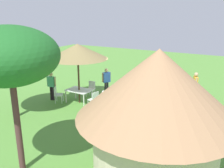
# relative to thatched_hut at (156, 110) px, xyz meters

# --- Properties ---
(ground_plane) EXTENTS (36.00, 36.00, 0.00)m
(ground_plane) POSITION_rel_thatched_hut_xyz_m (3.52, -5.71, -2.20)
(ground_plane) COLOR #548D38
(thatched_hut) EXTENTS (4.59, 4.59, 3.94)m
(thatched_hut) POSITION_rel_thatched_hut_xyz_m (0.00, 0.00, 0.00)
(thatched_hut) COLOR beige
(thatched_hut) RESTS_ON ground_plane
(shade_umbrella) EXTENTS (3.21, 3.21, 3.26)m
(shade_umbrella) POSITION_rel_thatched_hut_xyz_m (5.77, -4.04, 0.66)
(shade_umbrella) COLOR #513224
(shade_umbrella) RESTS_ON ground_plane
(patio_dining_table) EXTENTS (1.39, 0.99, 0.74)m
(patio_dining_table) POSITION_rel_thatched_hut_xyz_m (5.77, -4.04, -1.54)
(patio_dining_table) COLOR silver
(patio_dining_table) RESTS_ON ground_plane
(patio_chair_near_lawn) EXTENTS (0.45, 0.43, 0.90)m
(patio_chair_near_lawn) POSITION_rel_thatched_hut_xyz_m (5.80, -5.26, -1.68)
(patio_chair_near_lawn) COLOR white
(patio_chair_near_lawn) RESTS_ON ground_plane
(patio_chair_east_end) EXTENTS (0.58, 0.59, 0.90)m
(patio_chair_east_end) POSITION_rel_thatched_hut_xyz_m (6.83, -3.45, -1.68)
(patio_chair_east_end) COLOR silver
(patio_chair_east_end) RESTS_ON ground_plane
(patio_chair_near_hut) EXTENTS (0.52, 0.53, 0.90)m
(patio_chair_near_hut) POSITION_rel_thatched_hut_xyz_m (4.59, -3.73, -1.68)
(patio_chair_near_hut) COLOR silver
(patio_chair_near_hut) RESTS_ON ground_plane
(guest_beside_umbrella) EXTENTS (0.58, 0.26, 1.62)m
(guest_beside_umbrella) POSITION_rel_thatched_hut_xyz_m (7.36, -3.61, -1.23)
(guest_beside_umbrella) COLOR black
(guest_beside_umbrella) RESTS_ON ground_plane
(guest_behind_table) EXTENTS (0.40, 0.53, 1.66)m
(guest_behind_table) POSITION_rel_thatched_hut_xyz_m (5.08, -5.83, -1.20)
(guest_behind_table) COLOR #252129
(guest_behind_table) RESTS_ON ground_plane
(standing_watcher) EXTENTS (0.34, 0.56, 1.65)m
(standing_watcher) POSITION_rel_thatched_hut_xyz_m (0.27, -7.45, -1.21)
(standing_watcher) COLOR black
(standing_watcher) RESTS_ON ground_plane
(striped_lounge_chair) EXTENTS (0.92, 0.76, 0.67)m
(striped_lounge_chair) POSITION_rel_thatched_hut_xyz_m (1.05, -5.81, -1.94)
(striped_lounge_chair) COLOR #388C75
(striped_lounge_chair) RESTS_ON ground_plane
(zebra_nearest_camera) EXTENTS (2.13, 1.10, 1.52)m
(zebra_nearest_camera) POSITION_rel_thatched_hut_xyz_m (2.13, -7.90, -1.21)
(zebra_nearest_camera) COLOR silver
(zebra_nearest_camera) RESTS_ON ground_plane
(zebra_by_umbrella) EXTENTS (2.15, 1.03, 1.55)m
(zebra_by_umbrella) POSITION_rel_thatched_hut_xyz_m (2.78, -3.12, -1.19)
(zebra_by_umbrella) COLOR silver
(zebra_by_umbrella) RESTS_ON ground_plane
(acacia_tree_left_background) EXTENTS (2.82, 2.82, 4.54)m
(acacia_tree_left_background) POSITION_rel_thatched_hut_xyz_m (3.74, 1.74, 1.48)
(acacia_tree_left_background) COLOR #4F2F2F
(acacia_tree_left_background) RESTS_ON ground_plane
(acacia_tree_far_lawn) EXTENTS (2.80, 2.80, 4.16)m
(acacia_tree_far_lawn) POSITION_rel_thatched_hut_xyz_m (7.30, -1.04, 1.10)
(acacia_tree_far_lawn) COLOR brown
(acacia_tree_far_lawn) RESTS_ON ground_plane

